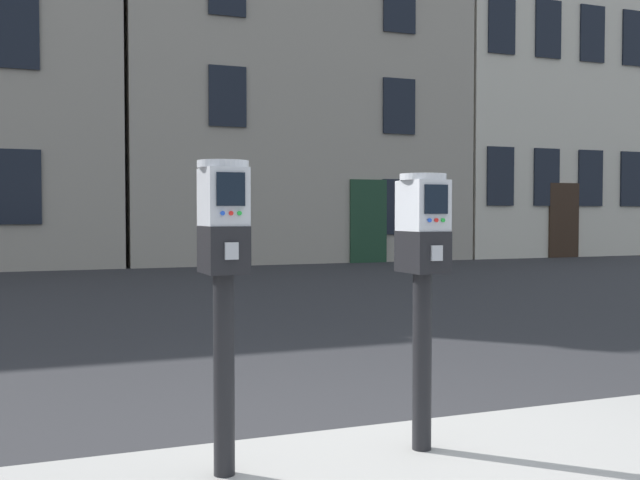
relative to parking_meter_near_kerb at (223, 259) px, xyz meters
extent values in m
plane|color=#28282B|center=(0.82, 0.25, -1.06)|extent=(160.00, 160.00, 0.00)
cylinder|color=black|center=(0.00, 0.00, -0.49)|extent=(0.09, 0.09, 0.86)
cube|color=black|center=(0.00, 0.00, 0.04)|extent=(0.18, 0.24, 0.20)
cube|color=#A5A8AD|center=(0.00, -0.13, 0.04)|extent=(0.06, 0.01, 0.07)
cube|color=#B7BABF|center=(0.00, 0.00, 0.26)|extent=(0.18, 0.23, 0.24)
cube|color=black|center=(0.00, -0.12, 0.29)|extent=(0.12, 0.01, 0.14)
cylinder|color=blue|center=(-0.03, -0.12, 0.19)|extent=(0.02, 0.01, 0.02)
cylinder|color=red|center=(0.00, -0.12, 0.19)|extent=(0.02, 0.01, 0.02)
cylinder|color=green|center=(0.04, -0.12, 0.19)|extent=(0.02, 0.01, 0.02)
cylinder|color=#B7BABF|center=(0.00, 0.00, 0.40)|extent=(0.22, 0.22, 0.03)
cylinder|color=black|center=(0.95, 0.00, -0.50)|extent=(0.09, 0.09, 0.83)
cube|color=black|center=(0.95, 0.00, 0.01)|extent=(0.18, 0.24, 0.19)
cube|color=#A5A8AD|center=(0.95, -0.13, 0.01)|extent=(0.06, 0.01, 0.07)
cube|color=#B7BABF|center=(0.95, 0.00, 0.23)|extent=(0.18, 0.23, 0.24)
cube|color=black|center=(0.95, -0.12, 0.26)|extent=(0.12, 0.01, 0.13)
cylinder|color=blue|center=(0.92, -0.12, 0.16)|extent=(0.02, 0.01, 0.02)
cylinder|color=red|center=(0.95, -0.12, 0.16)|extent=(0.02, 0.01, 0.02)
cylinder|color=green|center=(0.99, -0.12, 0.16)|extent=(0.02, 0.01, 0.02)
cylinder|color=#B7BABF|center=(0.95, 0.00, 0.36)|extent=(0.22, 0.22, 0.03)
cube|color=black|center=(-1.01, 14.02, 0.76)|extent=(0.90, 0.06, 1.60)
cube|color=black|center=(-1.01, 14.02, 4.05)|extent=(0.90, 0.06, 1.60)
cube|color=#9E9384|center=(5.78, 17.53, 4.09)|extent=(8.98, 6.96, 10.28)
cube|color=black|center=(3.54, 14.02, 0.36)|extent=(0.90, 0.06, 1.41)
cube|color=black|center=(8.03, 14.02, 0.36)|extent=(0.90, 0.06, 1.41)
cube|color=black|center=(3.54, 14.02, 2.93)|extent=(0.90, 0.06, 1.41)
cube|color=black|center=(8.03, 14.02, 2.93)|extent=(0.90, 0.06, 1.41)
cube|color=black|center=(8.03, 14.02, 5.50)|extent=(0.90, 0.06, 1.41)
cube|color=#193823|center=(7.17, 14.02, -0.01)|extent=(1.00, 0.07, 2.10)
cube|color=beige|center=(13.41, 16.88, 5.09)|extent=(6.11, 5.67, 12.30)
cube|color=black|center=(11.12, 14.02, 1.20)|extent=(0.84, 0.06, 1.60)
cube|color=black|center=(12.64, 14.02, 1.20)|extent=(0.84, 0.06, 1.60)
cube|color=black|center=(14.17, 14.02, 1.20)|extent=(0.84, 0.06, 1.60)
cube|color=black|center=(15.70, 14.02, 1.20)|extent=(0.84, 0.06, 1.60)
cube|color=black|center=(11.12, 14.02, 5.30)|extent=(0.84, 0.06, 1.60)
cube|color=black|center=(12.64, 14.02, 5.30)|extent=(0.84, 0.06, 1.60)
cube|color=black|center=(14.17, 14.02, 5.30)|extent=(0.84, 0.06, 1.60)
cube|color=black|center=(15.70, 14.02, 5.30)|extent=(0.84, 0.06, 1.60)
cube|color=black|center=(13.25, 14.02, -0.01)|extent=(1.00, 0.07, 2.10)
camera|label=1|loc=(-0.74, -3.05, 0.19)|focal=41.70mm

